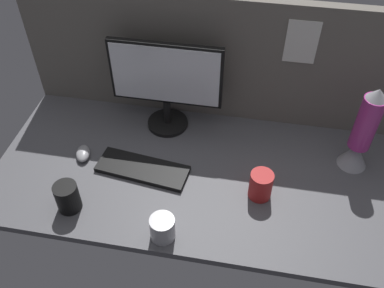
{
  "coord_description": "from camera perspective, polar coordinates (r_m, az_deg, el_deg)",
  "views": [
    {
      "loc": [
        10.17,
        -113.07,
        127.62
      ],
      "look_at": [
        -10.39,
        0.0,
        14.0
      ],
      "focal_mm": 39.37,
      "sensor_mm": 36.0,
      "label": 1
    }
  ],
  "objects": [
    {
      "name": "monitor",
      "position": [
        1.77,
        -3.55,
        8.42
      ],
      "size": [
        47.33,
        18.0,
        41.21
      ],
      "color": "black",
      "rests_on": "ground_plane"
    },
    {
      "name": "mouse",
      "position": [
        1.81,
        -14.55,
        -1.25
      ],
      "size": [
        8.19,
        10.83,
        3.4
      ],
      "primitive_type": "ellipsoid",
      "rotation": [
        0.0,
        0.0,
        0.3
      ],
      "color": "#99999E",
      "rests_on": "ground_plane"
    },
    {
      "name": "keyboard",
      "position": [
        1.71,
        -6.71,
        -3.37
      ],
      "size": [
        38.34,
        17.54,
        2.0
      ],
      "primitive_type": "cube",
      "rotation": [
        0.0,
        0.0,
        -0.13
      ],
      "color": "black",
      "rests_on": "ground_plane"
    },
    {
      "name": "mug_black_travel",
      "position": [
        1.61,
        -16.51,
        -6.91
      ],
      "size": [
        8.8,
        8.8,
        11.75
      ],
      "color": "black",
      "rests_on": "ground_plane"
    },
    {
      "name": "mug_steel",
      "position": [
        1.49,
        -4.02,
        -11.3
      ],
      "size": [
        8.83,
        8.83,
        9.27
      ],
      "color": "#B2B2B7",
      "rests_on": "ground_plane"
    },
    {
      "name": "cubicle_wall_back",
      "position": [
        1.81,
        5.5,
        11.08
      ],
      "size": [
        180.0,
        5.5,
        56.39
      ],
      "color": "slate",
      "rests_on": "ground_plane"
    },
    {
      "name": "lava_lamp",
      "position": [
        1.75,
        22.04,
        1.1
      ],
      "size": [
        11.69,
        11.69,
        38.24
      ],
      "color": "#A5A5AD",
      "rests_on": "ground_plane"
    },
    {
      "name": "mug_red_plastic",
      "position": [
        1.61,
        9.3,
        -5.51
      ],
      "size": [
        8.79,
        8.79,
        11.5
      ],
      "color": "red",
      "rests_on": "ground_plane"
    },
    {
      "name": "ground_plane",
      "position": [
        1.72,
        3.42,
        -4.11
      ],
      "size": [
        180.0,
        80.0,
        3.0
      ],
      "primitive_type": "cube",
      "color": "#515156"
    }
  ]
}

